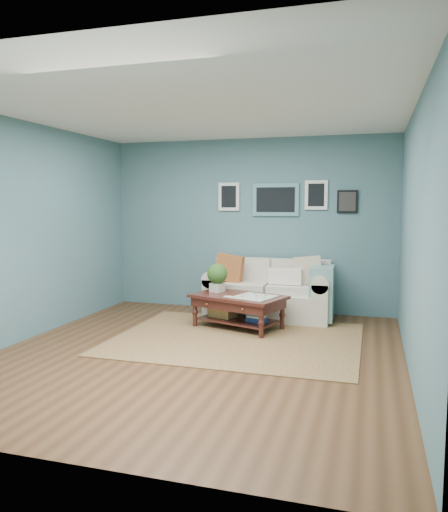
% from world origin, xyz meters
% --- Properties ---
extents(room_shell, '(5.00, 5.02, 2.70)m').
position_xyz_m(room_shell, '(0.01, 0.06, 1.36)').
color(room_shell, brown).
rests_on(room_shell, ground).
extents(area_rug, '(3.00, 2.40, 0.01)m').
position_xyz_m(area_rug, '(0.27, 0.71, 0.01)').
color(area_rug, brown).
rests_on(area_rug, ground).
extents(loveseat, '(1.86, 0.84, 0.96)m').
position_xyz_m(loveseat, '(0.49, 2.02, 0.39)').
color(loveseat, beige).
rests_on(loveseat, ground).
extents(coffee_table, '(1.39, 1.07, 0.86)m').
position_xyz_m(coffee_table, '(0.08, 1.28, 0.38)').
color(coffee_table, black).
rests_on(coffee_table, ground).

